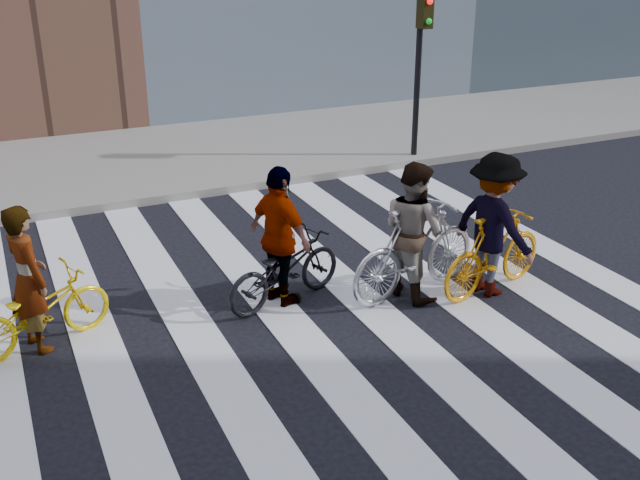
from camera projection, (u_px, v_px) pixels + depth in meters
ground at (334, 319)px, 9.19m from camera, size 100.00×100.00×0.00m
sidewalk_far at (178, 157)px, 15.46m from camera, size 100.00×5.00×0.15m
zebra_crosswalk at (334, 318)px, 9.19m from camera, size 8.25×10.00×0.01m
traffic_signal at (421, 49)px, 14.47m from camera, size 0.22×0.42×3.33m
bike_yellow_left at (38, 311)px, 8.43m from camera, size 1.80×1.12×0.89m
bike_silver_mid at (415, 250)px, 9.61m from camera, size 2.14×1.00×1.24m
bike_yellow_right at (494, 253)px, 9.70m from camera, size 1.88×0.91×1.09m
bike_dark_rear at (285, 269)px, 9.44m from camera, size 1.86×1.12×0.92m
rider_left at (28, 279)px, 8.25m from camera, size 0.60×0.73×1.73m
rider_mid at (413, 230)px, 9.48m from camera, size 0.85×1.00×1.80m
rider_right at (493, 225)px, 9.53m from camera, size 0.96×1.34×1.89m
rider_rear at (280, 237)px, 9.25m from camera, size 0.75×1.15×1.81m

